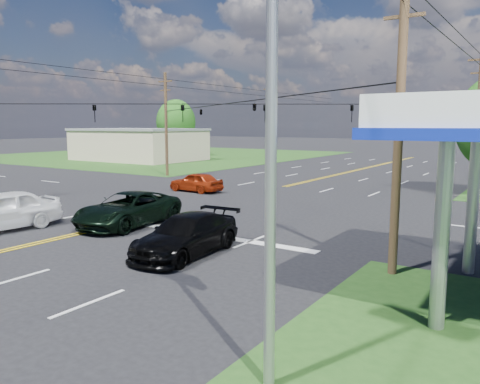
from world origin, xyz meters
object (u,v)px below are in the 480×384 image
Objects in this scene: tree_far_l at (176,122)px; suv_black at (186,235)px; pole_se at (399,118)px; polesign_se at (272,7)px; pickup_dkgreen at (128,209)px; pole_left_far at (269,122)px; retail_nw at (139,145)px; pole_nw at (166,123)px; pole_ne at (478,122)px.

suv_black is (38.04, -42.85, -4.46)m from tree_far_l.
pole_se is 1.88× the size of suv_black.
polesign_se is (0.00, -7.84, 1.67)m from pole_se.
pickup_dkgreen is at bearing -51.25° from tree_far_l.
tree_far_l is (-45.00, 41.00, 0.28)m from pole_se.
polesign_se is at bearing -59.89° from pole_left_far.
pickup_dkgreen reaches higher than suv_black.
pole_left_far is 1.77× the size of pickup_dkgreen.
retail_nw is at bearing 128.94° from pickup_dkgreen.
pole_nw reaches higher than retail_nw.
suv_black is at bearing -46.19° from pole_nw.
pole_nw is 27.82m from suv_black.
suv_black is (19.04, -38.85, -4.44)m from pole_left_far.
retail_nw is at bearing -78.69° from tree_far_l.
retail_nw is 1.68× the size of pole_nw.
pickup_dkgreen is at bearing 152.96° from suv_black.
pole_ne is at bearing 66.62° from suv_black.
pole_left_far is at bearing -11.89° from tree_far_l.
pole_se is 1.00× the size of pole_nw.
pole_nw is at bearing 135.18° from polesign_se.
retail_nw is at bearing -160.56° from pole_left_far.
pole_left_far is at bearing 104.24° from pickup_dkgreen.
retail_nw is at bearing 137.91° from polesign_se.
pole_ne reaches higher than retail_nw.
pole_nw is 1.68× the size of pickup_dkgreen.
tree_far_l is at bearing 101.31° from retail_nw.
pole_se is 13.17m from pickup_dkgreen.
pole_ne is 50.54m from tree_far_l.
pole_ne is 1.15× the size of polesign_se.
pole_nw is 22.48m from pickup_dkgreen.
pole_ne reaches higher than pickup_dkgreen.
pickup_dkgreen is at bearing 177.71° from pole_se.
pole_left_far is at bearing 120.11° from polesign_se.
pole_se and pole_ne have the same top height.
pole_left_far is at bearing 19.44° from retail_nw.
pole_left_far is at bearing 90.00° from pole_nw.
pole_ne is at bearing -36.16° from pole_left_far.
polesign_se is at bearing -44.82° from pole_nw.
pole_nw reaches higher than polesign_se.
polesign_se reaches higher than retail_nw.
polesign_se is at bearing -42.09° from retail_nw.
tree_far_l is at bearing 168.11° from pole_left_far.
pole_se is 8.33m from suv_black.
retail_nw is at bearing 142.59° from pole_nw.
pole_nw reaches higher than suv_black.
pole_left_far is at bearing 112.05° from suv_black.
pole_nw and pole_ne have the same top height.
pole_ne is at bearing 48.40° from pickup_dkgreen.
tree_far_l is at bearing 137.66° from pole_se.
tree_far_l reaches higher than retail_nw.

